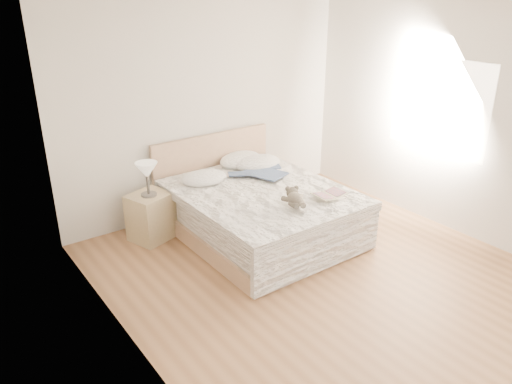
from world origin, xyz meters
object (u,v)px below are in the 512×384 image
at_px(photo_book, 211,179).
at_px(nightstand, 151,217).
at_px(bed, 258,210).
at_px(childrens_book, 329,195).
at_px(table_lamp, 147,172).
at_px(teddy_bear, 295,204).

bearing_deg(photo_book, nightstand, 178.90).
bearing_deg(bed, nightstand, 149.37).
bearing_deg(childrens_book, photo_book, 126.60).
bearing_deg(photo_book, table_lamp, -179.06).
bearing_deg(nightstand, photo_book, -11.92).
height_order(table_lamp, teddy_bear, table_lamp).
relative_size(nightstand, childrens_book, 1.51).
xyz_separation_m(nightstand, teddy_bear, (1.04, -1.34, 0.37)).
xyz_separation_m(bed, nightstand, (-1.07, 0.63, -0.03)).
bearing_deg(table_lamp, childrens_book, -40.42).
height_order(bed, teddy_bear, bed).
bearing_deg(photo_book, bed, -44.45).
height_order(nightstand, photo_book, photo_book).
xyz_separation_m(childrens_book, teddy_bear, (-0.49, 0.00, 0.02)).
distance_m(nightstand, table_lamp, 0.56).
relative_size(bed, photo_book, 6.71).
bearing_deg(bed, childrens_book, -56.82).
distance_m(bed, nightstand, 1.25).
bearing_deg(photo_book, teddy_bear, -64.93).
distance_m(bed, teddy_bear, 0.78).
distance_m(childrens_book, teddy_bear, 0.49).
distance_m(bed, childrens_book, 0.90).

